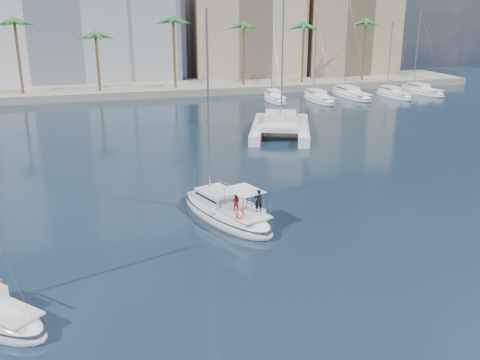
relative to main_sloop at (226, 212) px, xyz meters
name	(u,v)px	position (x,y,z in m)	size (l,w,h in m)	color
ground	(224,237)	(-0.92, -3.00, -0.48)	(160.00, 160.00, 0.00)	black
quay	(134,89)	(-0.92, 58.00, 0.12)	(120.00, 14.00, 1.20)	gray
building_modern	(53,5)	(-12.92, 70.00, 13.52)	(42.00, 16.00, 28.00)	silver
building_beige	(245,28)	(21.08, 67.00, 9.52)	(20.00, 14.00, 20.00)	tan
building_tan_right	(346,32)	(41.08, 65.00, 8.52)	(18.00, 12.00, 18.00)	tan
palm_centre	(133,30)	(-0.92, 54.00, 9.80)	(3.60, 3.60, 12.30)	brown
palm_right	(333,28)	(33.08, 54.00, 9.80)	(3.60, 3.60, 12.30)	brown
main_sloop	(226,212)	(0.00, 0.00, 0.00)	(6.20, 10.32, 14.62)	white
catamaran	(280,124)	(12.31, 22.81, 0.68)	(10.58, 14.18, 18.48)	white
seagull	(214,213)	(-1.04, -0.92, 0.37)	(1.07, 0.46, 0.20)	silver
moored_yacht_a	(274,101)	(19.08, 44.00, -0.48)	(2.72, 9.35, 11.90)	white
moored_yacht_b	(319,101)	(25.58, 42.00, -0.48)	(3.14, 10.78, 13.72)	white
moored_yacht_c	(351,97)	(32.08, 44.00, -0.48)	(3.55, 12.21, 15.54)	white
moored_yacht_d	(394,97)	(38.58, 42.00, -0.48)	(2.72, 9.35, 11.90)	white
moored_yacht_e	(422,94)	(45.08, 44.00, -0.48)	(3.14, 10.78, 13.72)	white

